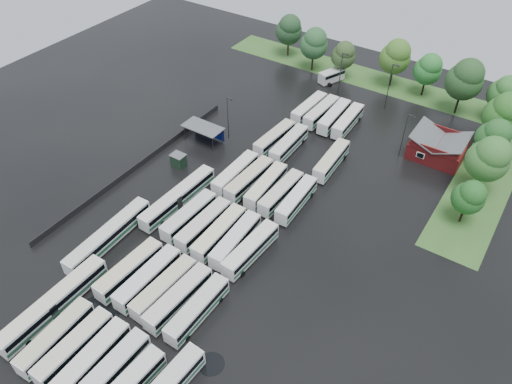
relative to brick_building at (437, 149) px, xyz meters
The scene contains 57 objects.
ground 49.08m from the brick_building, 119.30° to the right, with size 160.00×160.00×0.00m, color black.
brick_building is the anchor object (origin of this frame).
wash_shed 46.14m from the brick_building, 153.27° to the right, with size 8.20×4.20×3.58m.
utility_hut 50.26m from the brick_building, 143.11° to the right, with size 2.70×2.20×2.62m.
grass_strip_north 31.19m from the brick_building, 134.96° to the left, with size 80.00×10.00×0.01m, color #335E23.
grass_strip_east 10.17m from the brick_building, ahead, with size 10.00×50.00×0.01m, color #335E23.
west_fence 57.83m from the brick_building, 143.04° to the right, with size 0.10×50.00×1.20m, color #2D2D30.
bus_r0c0 74.54m from the brick_building, 112.39° to the right, with size 3.03×11.80×3.26m.
bus_r0c1 73.08m from the brick_building, 110.18° to the right, with size 2.52×11.68×3.25m.
bus_r0c2 72.07m from the brick_building, 107.73° to the right, with size 2.83×11.94×3.31m.
bus_r0c3 70.95m from the brick_building, 105.35° to the right, with size 2.64×11.89×3.30m.
bus_r1c0 62.13m from the brick_building, 117.23° to the right, with size 2.94×11.99×3.32m.
bus_r1c1 60.33m from the brick_building, 114.50° to the right, with size 2.65×12.02×3.34m.
bus_r1c2 59.10m from the brick_building, 111.74° to the right, with size 2.92×11.76×3.25m.
bus_r1c3 58.31m from the brick_building, 109.00° to the right, with size 3.03×12.03×3.32m.
bus_r1c4 57.30m from the brick_building, 105.78° to the right, with size 2.51×11.65×3.24m.
bus_r2c0 50.13m from the brick_building, 124.56° to the right, with size 2.82×11.77×3.26m.
bus_r2c1 48.58m from the brick_building, 121.13° to the right, with size 2.73×11.80×3.27m.
bus_r2c2 47.08m from the brick_building, 117.62° to the right, with size 2.82×12.02×3.33m.
bus_r2c3 45.57m from the brick_building, 114.31° to the right, with size 3.03×11.81×3.26m.
bus_r2c4 44.66m from the brick_building, 110.54° to the right, with size 3.06×11.91×3.29m.
bus_r3c0 39.83m from the brick_building, 135.63° to the right, with size 2.56×11.76×3.27m.
bus_r3c1 37.73m from the brick_building, 132.29° to the right, with size 2.96×12.00×3.32m.
bus_r3c2 35.30m from the brick_building, 128.40° to the right, with size 3.00×11.68×3.22m.
bus_r3c3 33.51m from the brick_building, 123.96° to the right, with size 2.67×11.46×3.18m.
bus_r3c4 31.88m from the brick_building, 119.24° to the right, with size 2.85×11.45×3.16m.
bus_r4c0 31.85m from the brick_building, 153.37° to the right, with size 3.00×11.53×3.18m.
bus_r4c1 28.90m from the brick_building, 149.92° to the right, with size 2.73×11.66×3.23m.
bus_r4c4 21.34m from the brick_building, 136.92° to the right, with size 3.00×11.75×3.24m.
bus_r5c0 28.21m from the brick_building, behind, with size 2.84×11.48×3.17m.
bus_r5c1 25.22m from the brick_building, behind, with size 2.83×11.66×3.22m.
bus_r5c2 22.08m from the brick_building, behind, with size 2.92×11.85×3.27m.
bus_r5c3 18.92m from the brick_building, behind, with size 2.91×11.66×3.22m.
artic_bus_west_a 73.36m from the brick_building, 116.65° to the right, with size 2.57×17.69×3.28m.
artic_bus_west_b 50.90m from the brick_building, 130.43° to the right, with size 2.88×17.12×3.16m.
artic_bus_west_c 63.33m from the brick_building, 124.94° to the right, with size 2.97×17.24×3.19m.
minibus 34.62m from the brick_building, 153.25° to the left, with size 4.69×6.98×2.86m.
tree_north_0 51.72m from the brick_building, 155.14° to the left, with size 6.76×6.76×11.20m.
tree_north_1 41.99m from the brick_building, 154.23° to the left, with size 6.77×6.77×11.21m.
tree_north_2 35.17m from the brick_building, 148.16° to the left, with size 5.80×5.80×9.60m.
tree_north_3 28.77m from the brick_building, 130.21° to the left, with size 7.16×7.16×11.86m.
tree_north_4 24.31m from the brick_building, 115.58° to the left, with size 6.30×6.30×10.44m.
tree_north_5 19.21m from the brick_building, 94.79° to the left, with size 7.89×7.89×13.07m.
tree_east_0 18.72m from the brick_building, 58.61° to the right, with size 5.40×5.40×8.94m.
tree_east_1 13.18m from the brick_building, 34.13° to the right, with size 7.38×7.38×12.22m.
tree_east_2 10.25m from the brick_building, 15.54° to the left, with size 6.34×6.34×10.50m.
tree_east_3 13.97m from the brick_building, 45.74° to the left, with size 7.77×7.77×12.86m.
tree_east_4 21.02m from the brick_building, 71.10° to the left, with size 6.67×6.67×11.04m.
lamp_post_ne 7.91m from the brick_building, 148.50° to the right, with size 1.47×0.29×9.54m.
lamp_post_nw 41.55m from the brick_building, 155.35° to the right, with size 1.47×0.29×9.55m.
lamp_post_back_w 29.05m from the brick_building, 157.76° to the left, with size 1.60×0.31×10.42m.
lamp_post_back_e 19.38m from the brick_building, 143.41° to the left, with size 1.67×0.32×10.83m.
puddle_0 68.51m from the brick_building, 114.02° to the right, with size 6.38×6.38×0.01m, color black.
puddle_1 69.72m from the brick_building, 104.90° to the right, with size 3.43×3.43×0.01m, color black.
puddle_2 49.43m from the brick_building, 127.25° to the right, with size 5.37×5.37×0.01m, color black.
puddle_3 46.09m from the brick_building, 113.02° to the right, with size 2.87×2.87×0.01m, color black.
puddle_4 60.70m from the brick_building, 99.14° to the right, with size 3.54×3.54×0.01m, color black.
Camera 1 is at (37.97, -42.17, 59.57)m, focal length 35.00 mm.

